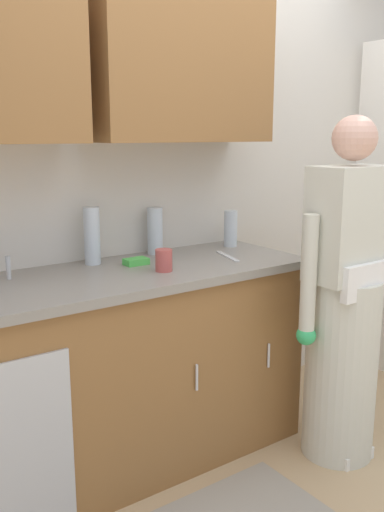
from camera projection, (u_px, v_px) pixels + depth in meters
name	position (u px, v px, depth m)	size (l,w,h in m)	color
ground_plane	(300.00, 501.00, 2.39)	(9.00, 9.00, 0.00)	tan
kitchen_wall_with_uppers	(147.00, 147.00, 2.79)	(4.80, 0.44, 2.70)	beige
counter_cabinet	(106.00, 379.00, 2.54)	(1.90, 0.62, 0.90)	brown
countertop	(103.00, 278.00, 2.44)	(1.96, 0.66, 0.04)	gray
person_at_sink	(344.00, 318.00, 2.62)	(0.55, 0.34, 1.62)	white
bottle_water_tall	(92.00, 236.00, 2.59)	(0.07, 0.07, 0.27)	silver
bottle_soap	(231.00, 228.00, 3.02)	(0.07, 0.07, 0.19)	silver
bottle_dish_liquid	(155.00, 231.00, 2.82)	(0.08, 0.08, 0.24)	silver
cup_by_sink	(164.00, 260.00, 2.48)	(0.08, 0.08, 0.10)	#B24C47
knife_on_counter	(227.00, 256.00, 2.77)	(0.24, 0.02, 0.01)	silver
sponge	(136.00, 261.00, 2.61)	(0.11, 0.07, 0.03)	#4CBF4C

